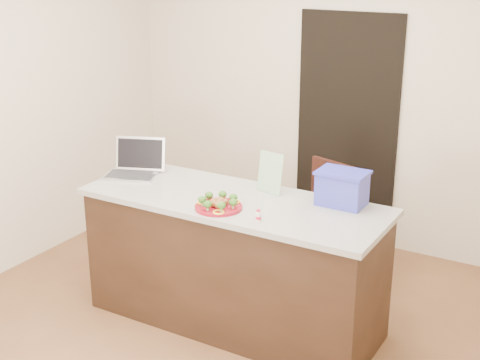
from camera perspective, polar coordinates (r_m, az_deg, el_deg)
The scene contains 16 objects.
ground at distance 4.62m, azimuth -2.14°, elevation -13.28°, with size 4.00×4.00×0.00m, color brown.
room_shell at distance 4.00m, azimuth -2.43°, elevation 6.72°, with size 4.00×4.00×4.00m.
doorway at distance 5.83m, azimuth 9.07°, elevation 4.19°, with size 0.90×0.02×2.00m, color black.
island at distance 4.58m, azimuth -0.53°, elevation -6.95°, with size 2.06×0.76×0.92m.
plate at distance 4.23m, azimuth -1.84°, elevation -2.30°, with size 0.30×0.30×0.02m.
meatballs at distance 4.23m, azimuth -1.90°, elevation -1.93°, with size 0.12×0.12×0.04m.
broccoli at distance 4.22m, azimuth -1.85°, elevation -1.69°, with size 0.25×0.26×0.04m.
pepper_rings at distance 4.23m, azimuth -1.84°, elevation -2.16°, with size 0.25×0.28×0.01m.
napkin at distance 4.31m, azimuth -1.60°, elevation -2.01°, with size 0.14×0.14×0.01m, color white.
fork at distance 4.33m, azimuth -1.77°, elevation -1.87°, with size 0.04×0.15×0.00m.
knife at distance 4.28m, azimuth -1.37°, elevation -2.07°, with size 0.07×0.16×0.01m.
yogurt_bottle at distance 4.03m, azimuth 1.58°, elevation -3.13°, with size 0.03×0.03×0.07m.
laptop at distance 4.92m, azimuth -8.94°, elevation 1.29°, with size 0.44×0.41×0.26m.
leaflet at distance 4.47m, azimuth 2.59°, elevation 0.62°, with size 0.20×0.00×0.28m, color silver.
blue_box at distance 4.31m, azimuth 8.70°, elevation -0.66°, with size 0.32×0.23×0.23m.
chair at distance 5.21m, azimuth 7.39°, elevation -2.97°, with size 0.52×0.53×0.94m.
Camera 1 is at (2.11, -3.29, 2.48)m, focal length 50.00 mm.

